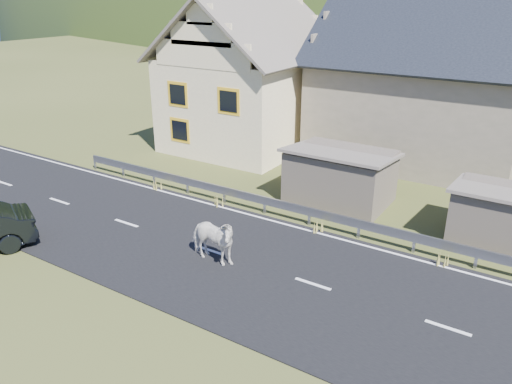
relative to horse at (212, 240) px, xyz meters
The scene contains 9 objects.
ground 3.56m from the horse, ahead, with size 160.00×160.00×0.00m, color #333C16.
road 3.55m from the horse, ahead, with size 60.00×7.00×0.04m, color black.
lane_markings 3.55m from the horse, ahead, with size 60.00×6.60×0.01m, color silver.
guardrail 5.46m from the horse, 51.37° to the left, with size 28.10×0.09×0.75m.
shed_left 7.22m from the horse, 78.80° to the left, with size 4.30×3.30×2.40m, color #63584A.
shed_right 10.28m from the horse, 39.76° to the left, with size 3.80×2.90×2.20m, color #63584A.
house_cream 14.62m from the horse, 117.71° to the left, with size 7.80×9.80×8.30m.
house_stone_a 16.20m from the horse, 81.24° to the left, with size 10.80×9.80×8.90m.
horse is the anchor object (origin of this frame).
Camera 1 is at (5.54, -11.97, 8.41)m, focal length 35.00 mm.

